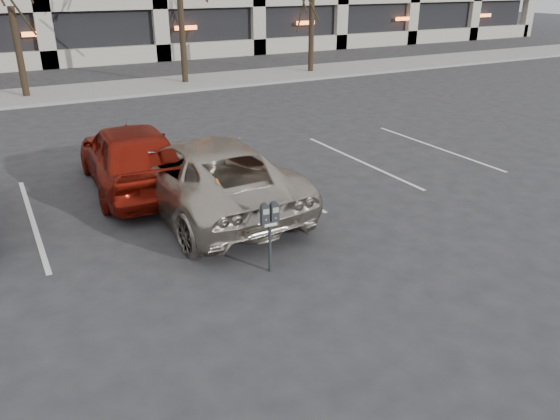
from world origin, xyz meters
TOP-DOWN VIEW (x-y plane):
  - ground at (0.00, 0.00)m, footprint 140.00×140.00m
  - sidewalk at (0.00, 16.00)m, footprint 80.00×4.00m
  - stall_lines at (-1.40, 2.30)m, footprint 16.90×5.20m
  - parking_meter at (-0.83, -1.97)m, footprint 0.33×0.15m
  - suv_silver at (-0.74, 1.23)m, footprint 2.86×5.78m
  - car_red at (-1.83, 3.16)m, footprint 2.17×4.90m

SIDE VIEW (x-z plane):
  - ground at x=0.00m, z-range 0.00..0.00m
  - stall_lines at x=-1.40m, z-range 0.00..0.01m
  - sidewalk at x=0.00m, z-range 0.00..0.12m
  - suv_silver at x=-0.74m, z-range 0.00..1.58m
  - car_red at x=-1.83m, z-range 0.00..1.64m
  - parking_meter at x=-0.83m, z-range 0.33..1.58m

